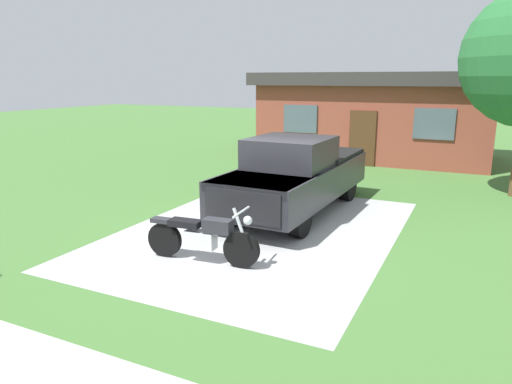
# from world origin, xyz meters

# --- Properties ---
(ground_plane) EXTENTS (80.00, 80.00, 0.00)m
(ground_plane) POSITION_xyz_m (0.00, 0.00, 0.00)
(ground_plane) COLOR #437033
(driveway_pad) EXTENTS (5.56, 7.69, 0.01)m
(driveway_pad) POSITION_xyz_m (0.00, 0.00, 0.00)
(driveway_pad) COLOR #ABABAB
(driveway_pad) RESTS_ON ground
(motorcycle) EXTENTS (2.21, 0.70, 1.09)m
(motorcycle) POSITION_xyz_m (-0.20, -2.06, 0.47)
(motorcycle) COLOR black
(motorcycle) RESTS_ON ground
(pickup_truck) EXTENTS (2.16, 5.68, 1.90)m
(pickup_truck) POSITION_xyz_m (0.11, 1.89, 0.95)
(pickup_truck) COLOR black
(pickup_truck) RESTS_ON ground
(neighbor_house) EXTENTS (9.60, 5.60, 3.50)m
(neighbor_house) POSITION_xyz_m (0.10, 11.42, 1.79)
(neighbor_house) COLOR brown
(neighbor_house) RESTS_ON ground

